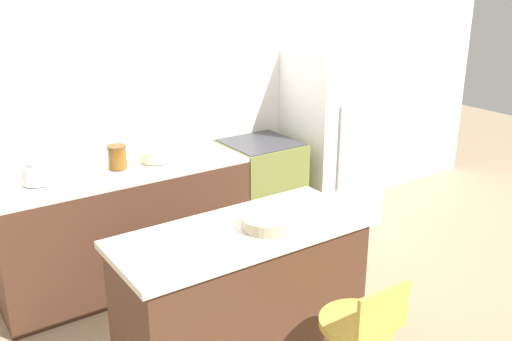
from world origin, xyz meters
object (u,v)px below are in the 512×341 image
Objects in this scene: oven_range at (260,193)px; refrigerator at (333,140)px; kettle at (35,172)px; mixing_bowl at (156,155)px.

refrigerator is (0.78, -0.02, 0.35)m from oven_range.
kettle is at bearing 178.73° from oven_range.
mixing_bowl is at bearing 177.98° from refrigerator.
kettle is 0.87m from mixing_bowl.
oven_range is 0.57× the size of refrigerator.
mixing_bowl is (0.87, 0.00, -0.04)m from kettle.
oven_range is 1.88m from kettle.
refrigerator is at bearing -1.34° from kettle.
oven_range is 4.47× the size of kettle.
refrigerator is 7.87× the size of kettle.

